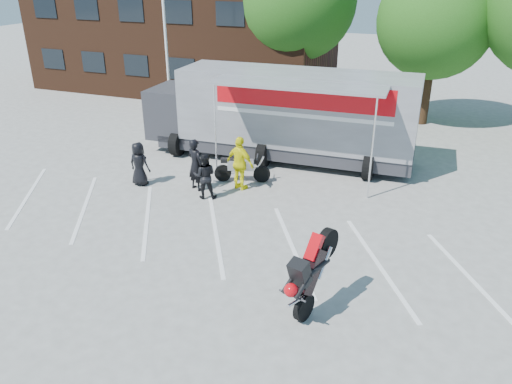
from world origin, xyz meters
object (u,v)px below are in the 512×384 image
Objects in this scene: parked_motorcycle at (242,181)px; spectator_leather_a at (139,164)px; spectator_leather_b at (195,165)px; flagpole at (169,19)px; transporter_truck at (283,158)px; stunt_bike_rider at (320,304)px; spectator_hivis at (240,163)px; tree_mid at (436,20)px; spectator_leather_c at (205,176)px; tree_left at (298,1)px.

parked_motorcycle is 3.78m from spectator_leather_a.
parked_motorcycle is at bearing -114.39° from spectator_leather_b.
flagpole is 8.31m from spectator_leather_a.
parked_motorcycle is 1.12× the size of spectator_leather_b.
flagpole is at bearing 157.80° from transporter_truck.
spectator_hivis is (-4.33, 5.45, 0.97)m from stunt_bike_rider.
parked_motorcycle is at bearing -56.10° from spectator_hivis.
flagpole is at bearing 149.10° from stunt_bike_rider.
tree_mid is at bearing -125.08° from spectator_leather_a.
tree_mid reaches higher than spectator_leather_a.
stunt_bike_rider is 9.08m from spectator_leather_a.
transporter_truck reaches higher than spectator_leather_c.
tree_left is at bearing -106.31° from spectator_leather_c.
spectator_leather_a is 0.83× the size of spectator_hivis.
spectator_leather_c is (-1.29, -4.57, 0.81)m from transporter_truck.
spectator_hivis is at bearing -162.64° from spectator_leather_a.
flagpole is 3.68× the size of stunt_bike_rider.
spectator_leather_c is (2.69, -0.14, 0.01)m from spectator_leather_a.
stunt_bike_rider is 7.61m from spectator_leather_b.
transporter_truck is at bearing -123.91° from tree_mid.
flagpole is 9.18m from parked_motorcycle.
spectator_hivis is at bearing -146.92° from spectator_leather_c.
transporter_truck is 5.83× the size of spectator_hivis.
stunt_bike_rider is at bearing -93.64° from tree_mid.
parked_motorcycle is 7.58m from stunt_bike_rider.
spectator_leather_b is at bearing -55.15° from flagpole.
spectator_leather_a is 0.86× the size of spectator_leather_b.
stunt_bike_rider is at bearing -47.69° from flagpole.
spectator_hivis reaches higher than spectator_leather_a.
spectator_hivis is at bearing -116.47° from tree_mid.
tree_left is at bearing -10.28° from parked_motorcycle.
tree_mid reaches higher than stunt_bike_rider.
transporter_truck is 6.99× the size of spectator_leather_c.
spectator_hivis is (5.88, -5.77, -4.09)m from flagpole.
spectator_leather_c is (0.61, -0.51, -0.13)m from spectator_leather_b.
spectator_leather_c is at bearing -117.56° from tree_mid.
spectator_leather_a is (-7.86, 4.48, 0.80)m from stunt_bike_rider.
spectator_leather_b is at bearing -89.14° from tree_left.
spectator_leather_a is at bearing -70.72° from flagpole.
transporter_truck is at bearing -125.60° from spectator_leather_c.
stunt_bike_rider is 1.17× the size of spectator_leather_b.
parked_motorcycle is at bearing -42.10° from flagpole.
transporter_truck is 5.37× the size of parked_motorcycle.
tree_mid is 13.85m from spectator_leather_b.
parked_motorcycle is 1.31× the size of spectator_leather_a.
transporter_truck is 7.03× the size of spectator_leather_a.
tree_left is 4.64× the size of spectator_leather_b.
transporter_truck reaches higher than stunt_bike_rider.
spectator_leather_a is 0.99× the size of spectator_leather_c.
flagpole is 1.04× the size of tree_mid.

